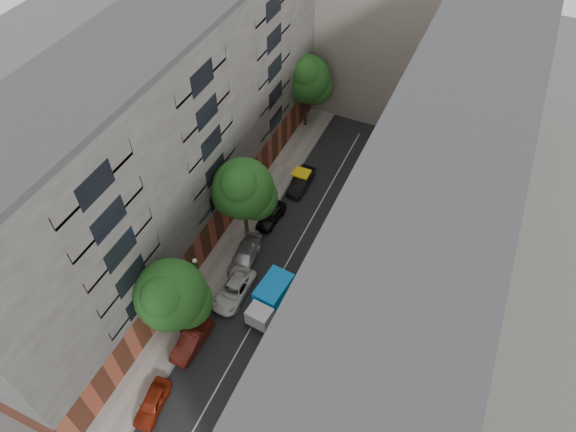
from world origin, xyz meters
The scene contains 22 objects.
ground centered at (0.00, 0.00, 0.00)m, with size 120.00×120.00×0.00m, color #4C4C49.
road_surface centered at (0.00, 0.00, 0.01)m, with size 8.00×44.00×0.02m, color black.
sidewalk_left centered at (-5.50, 0.00, 0.07)m, with size 3.00×44.00×0.15m, color gray.
sidewalk_right centered at (5.50, 0.00, 0.07)m, with size 3.00×44.00×0.15m, color gray.
building_left centered at (-11.00, 0.00, 10.00)m, with size 8.00×44.00×20.00m, color #464341.
building_right centered at (11.00, 0.00, 10.00)m, with size 8.00×44.00×20.00m, color tan.
building_endcap centered at (0.00, 28.00, 9.00)m, with size 18.00×12.00×18.00m, color gray.
tarp_truck centered at (0.60, -5.64, 1.33)m, with size 2.53×5.42×2.42m.
car_left_0 centered at (-3.60, -17.00, 0.67)m, with size 1.59×3.94×1.34m, color maroon.
car_left_1 centered at (-3.60, -11.40, 0.74)m, with size 1.56×4.47×1.47m, color #4E150F.
car_left_2 centered at (-2.80, -5.80, 0.70)m, with size 2.33×5.05×1.40m, color silver.
car_left_3 centered at (-3.60, -2.20, 0.72)m, with size 2.02×4.96×1.44m, color #B8B8BD.
car_left_4 centered at (-3.60, 3.40, 0.69)m, with size 1.62×4.04×1.37m, color black.
car_left_5 centered at (-2.80, 9.00, 0.75)m, with size 1.58×4.53×1.49m, color black.
car_right_0 centered at (2.91, -15.00, 0.75)m, with size 2.49×5.41×1.50m, color #BCBDC1.
car_right_1 centered at (2.80, -10.80, 0.69)m, with size 1.92×4.72×1.37m, color slate.
car_right_2 centered at (2.80, -4.60, 0.67)m, with size 1.58×3.92×1.34m, color black.
tree_near centered at (-4.73, -11.11, 5.80)m, with size 5.70×5.48×8.64m.
tree_mid centered at (-4.50, 0.14, 6.71)m, with size 5.64×5.42×9.72m.
tree_far centered at (-6.30, 18.56, 6.19)m, with size 5.52×5.28×9.05m.
lamp_post centered at (-4.30, -8.21, 4.43)m, with size 0.36×0.36×7.03m.
pedestrian centered at (4.50, 5.25, 1.02)m, with size 0.63×0.42×1.74m, color black.
Camera 1 is at (11.70, -26.63, 37.97)m, focal length 32.00 mm.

